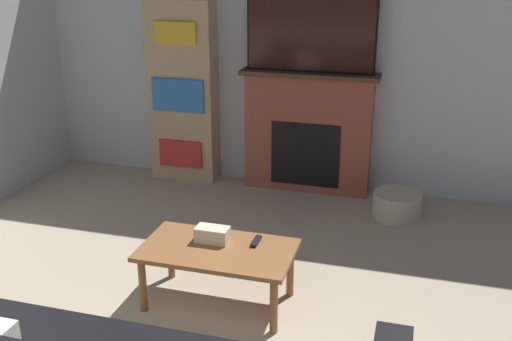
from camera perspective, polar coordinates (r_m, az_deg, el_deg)
name	(u,v)px	position (r m, az deg, el deg)	size (l,w,h in m)	color
wall_back	(307,49)	(5.74, 4.91, 11.47)	(6.31, 0.06, 2.70)	silver
fireplace	(308,132)	(5.76, 4.97, 3.70)	(1.30, 0.28, 1.16)	brown
tv	(311,31)	(5.55, 5.23, 13.05)	(1.19, 0.03, 0.74)	black
coffee_table	(218,255)	(3.94, -3.68, -8.05)	(1.00, 0.57, 0.41)	brown
tissue_box	(212,234)	(3.98, -4.18, -6.08)	(0.22, 0.12, 0.10)	beige
remote_control	(256,241)	(3.97, 0.01, -6.76)	(0.04, 0.15, 0.02)	black
bookshelf	(183,93)	(6.02, -6.94, 7.37)	(0.66, 0.29, 1.79)	tan
storage_basket	(397,205)	(5.42, 13.27, -3.21)	(0.42, 0.42, 0.22)	#BCB29E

